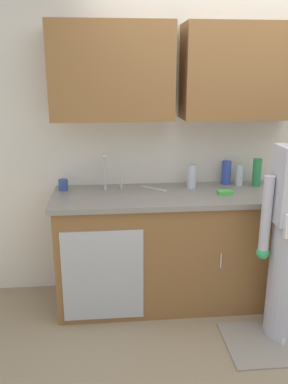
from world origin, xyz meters
name	(u,v)px	position (x,y,z in m)	size (l,w,h in m)	color
ground_plane	(269,348)	(0.00, 0.00, 0.00)	(9.00, 9.00, 0.00)	#998466
kitchen_wall_with_uppers	(222,119)	(-0.14, 0.99, 1.48)	(4.80, 0.44, 2.70)	silver
counter_cabinet	(176,250)	(-0.55, 0.70, 0.45)	(1.90, 0.62, 0.90)	brown
countertop	(178,195)	(-0.55, 0.70, 0.92)	(1.96, 0.66, 0.04)	gray
sink	(110,196)	(-1.08, 0.71, 0.93)	(0.50, 0.36, 0.35)	#B7BABF
floor_mat	(281,342)	(0.10, 0.05, 0.01)	(0.80, 0.50, 0.01)	gray
bottle_dish_liquid	(257,172)	(0.14, 0.84, 1.05)	(0.07, 0.07, 0.23)	#2D8C4C
bottle_water_short	(239,175)	(0.00, 0.88, 1.02)	(0.07, 0.07, 0.17)	silver
bottle_cleaner_spray	(226,173)	(-0.10, 0.92, 1.04)	(0.08, 0.08, 0.20)	#334CB2
bottle_water_tall	(192,176)	(-0.41, 0.84, 1.03)	(0.08, 0.08, 0.19)	silver
cup_by_sink	(63,185)	(-1.45, 0.86, 0.98)	(0.08, 0.08, 0.09)	#33478C
knife_on_counter	(154,188)	(-0.72, 0.83, 0.94)	(0.24, 0.02, 0.01)	silver
sponge	(225,192)	(-0.19, 0.63, 0.96)	(0.11, 0.07, 0.03)	#4CBF4C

